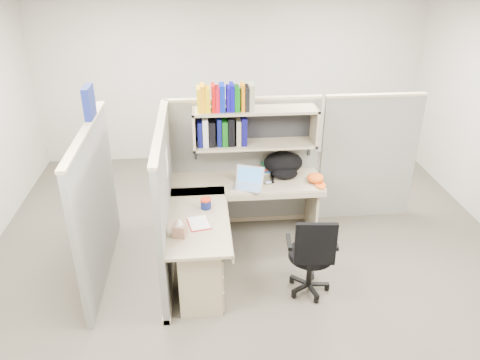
{
  "coord_description": "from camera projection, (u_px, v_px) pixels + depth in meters",
  "views": [
    {
      "loc": [
        -0.51,
        -4.23,
        3.18
      ],
      "look_at": [
        -0.11,
        0.25,
        0.91
      ],
      "focal_mm": 35.0,
      "sensor_mm": 36.0,
      "label": 1
    }
  ],
  "objects": [
    {
      "name": "book_stack",
      "position": [
        266.0,
        167.0,
        5.63
      ],
      "size": [
        0.17,
        0.22,
        0.1
      ],
      "primitive_type": null,
      "rotation": [
        0.0,
        0.0,
        0.08
      ],
      "color": "gray",
      "rests_on": "desk"
    },
    {
      "name": "task_chair",
      "position": [
        311.0,
        267.0,
        4.62
      ],
      "size": [
        0.5,
        0.47,
        0.93
      ],
      "color": "black",
      "rests_on": "ground"
    },
    {
      "name": "cubicle",
      "position": [
        215.0,
        173.0,
        5.2
      ],
      "size": [
        3.79,
        1.84,
        1.95
      ],
      "color": "slate",
      "rests_on": "ground"
    },
    {
      "name": "desk",
      "position": [
        215.0,
        246.0,
        4.75
      ],
      "size": [
        1.74,
        1.75,
        0.73
      ],
      "color": "gray",
      "rests_on": "ground"
    },
    {
      "name": "mouse",
      "position": [
        268.0,
        182.0,
        5.35
      ],
      "size": [
        0.09,
        0.07,
        0.03
      ],
      "primitive_type": "ellipsoid",
      "rotation": [
        0.0,
        0.0,
        -0.15
      ],
      "color": "#7E8FB3",
      "rests_on": "desk"
    },
    {
      "name": "orange_cap",
      "position": [
        315.0,
        178.0,
        5.37
      ],
      "size": [
        0.26,
        0.28,
        0.11
      ],
      "primitive_type": null,
      "rotation": [
        0.0,
        0.0,
        0.37
      ],
      "color": "#D35012",
      "rests_on": "desk"
    },
    {
      "name": "tissue_box",
      "position": [
        179.0,
        227.0,
        4.36
      ],
      "size": [
        0.15,
        0.15,
        0.19
      ],
      "primitive_type": null,
      "rotation": [
        0.0,
        0.0,
        -0.25
      ],
      "color": "#976D55",
      "rests_on": "desk"
    },
    {
      "name": "snack_canister",
      "position": [
        206.0,
        203.0,
        4.83
      ],
      "size": [
        0.11,
        0.11,
        0.11
      ],
      "color": "#0D174F",
      "rests_on": "desk"
    },
    {
      "name": "backpack",
      "position": [
        284.0,
        165.0,
        5.49
      ],
      "size": [
        0.56,
        0.5,
        0.28
      ],
      "primitive_type": null,
      "rotation": [
        0.0,
        0.0,
        -0.36
      ],
      "color": "black",
      "rests_on": "desk"
    },
    {
      "name": "paper_cup",
      "position": [
        246.0,
        174.0,
        5.48
      ],
      "size": [
        0.08,
        0.08,
        0.09
      ],
      "primitive_type": "cylinder",
      "rotation": [
        0.0,
        0.0,
        -0.21
      ],
      "color": "silver",
      "rests_on": "desk"
    },
    {
      "name": "laptop",
      "position": [
        247.0,
        179.0,
        5.21
      ],
      "size": [
        0.41,
        0.41,
        0.23
      ],
      "primitive_type": null,
      "rotation": [
        0.0,
        0.0,
        -0.37
      ],
      "color": "silver",
      "rests_on": "desk"
    },
    {
      "name": "ground",
      "position": [
        252.0,
        262.0,
        5.24
      ],
      "size": [
        6.0,
        6.0,
        0.0
      ],
      "primitive_type": "plane",
      "color": "#353029",
      "rests_on": "ground"
    },
    {
      "name": "room_shell",
      "position": [
        254.0,
        126.0,
        4.51
      ],
      "size": [
        6.0,
        6.0,
        6.0
      ],
      "color": "#AAA799",
      "rests_on": "ground"
    },
    {
      "name": "loose_paper",
      "position": [
        199.0,
        223.0,
        4.6
      ],
      "size": [
        0.24,
        0.28,
        0.0
      ],
      "primitive_type": null,
      "rotation": [
        0.0,
        0.0,
        0.21
      ],
      "color": "silver",
      "rests_on": "desk"
    }
  ]
}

